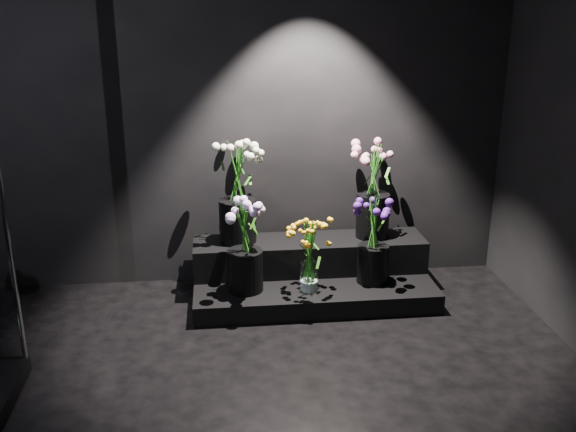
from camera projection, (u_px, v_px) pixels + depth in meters
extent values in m
plane|color=black|center=(274.00, 431.00, 3.36)|extent=(4.00, 4.00, 0.00)
plane|color=black|center=(248.00, 105.00, 4.80)|extent=(4.00, 0.00, 4.00)
cube|color=black|center=(313.00, 288.00, 4.85)|extent=(1.78, 0.79, 0.15)
cube|color=black|center=(310.00, 254.00, 4.97)|extent=(1.78, 0.40, 0.25)
cylinder|color=white|center=(309.00, 276.00, 4.61)|extent=(0.13, 0.13, 0.22)
cylinder|color=black|center=(245.00, 270.00, 4.61)|extent=(0.26, 0.26, 0.30)
cylinder|color=black|center=(373.00, 264.00, 4.74)|extent=(0.23, 0.23, 0.29)
cylinder|color=black|center=(238.00, 221.00, 4.85)|extent=(0.28, 0.28, 0.33)
cylinder|color=black|center=(373.00, 215.00, 4.94)|extent=(0.25, 0.25, 0.35)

